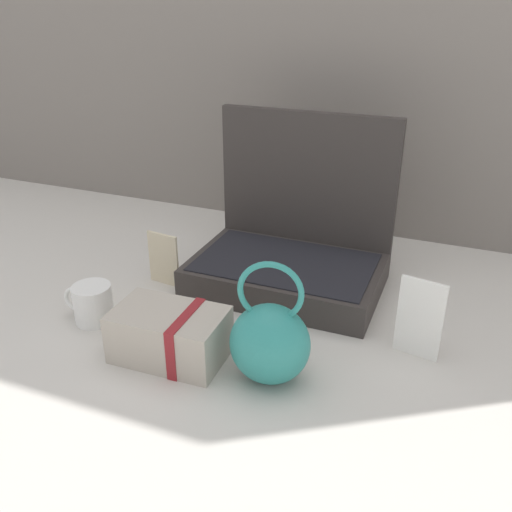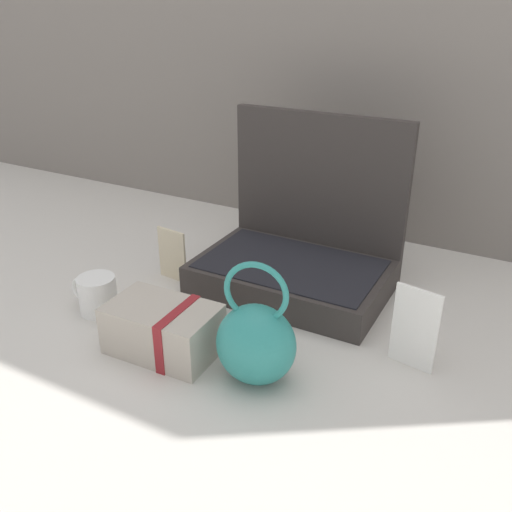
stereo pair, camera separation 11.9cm
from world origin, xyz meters
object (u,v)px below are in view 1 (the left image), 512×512
Objects in this scene: coffee_mug at (92,304)px; info_card_left at (420,319)px; open_suitcase at (292,249)px; teal_pouch_handbag at (270,342)px; poster_card_right at (164,259)px; cream_toiletry_bag at (171,335)px.

info_card_left is at bearing 11.39° from coffee_mug.
open_suitcase is 0.40m from teal_pouch_handbag.
teal_pouch_handbag is at bearing -27.16° from poster_card_right.
open_suitcase is 0.49m from coffee_mug.
cream_toiletry_bag is (-0.12, -0.39, -0.04)m from open_suitcase.
poster_card_right reaches higher than cream_toiletry_bag.
open_suitcase is 0.32m from poster_card_right.
cream_toiletry_bag reaches higher than coffee_mug.
teal_pouch_handbag reaches higher than cream_toiletry_bag.
open_suitcase is at bearing 31.21° from poster_card_right.
info_card_left is at bearing 0.25° from poster_card_right.
open_suitcase is 2.65× the size of info_card_left.
coffee_mug is at bearing -158.10° from info_card_left.
coffee_mug is at bearing -98.12° from poster_card_right.
cream_toiletry_bag is 0.49m from info_card_left.
poster_card_right is at bearing 145.80° from teal_pouch_handbag.
coffee_mug is 0.70m from info_card_left.
open_suitcase reaches higher than teal_pouch_handbag.
info_card_left reaches higher than coffee_mug.
poster_card_right is at bearing 74.84° from coffee_mug.
poster_card_right is (-0.17, 0.26, 0.02)m from cream_toiletry_bag.
open_suitcase reaches higher than cream_toiletry_bag.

